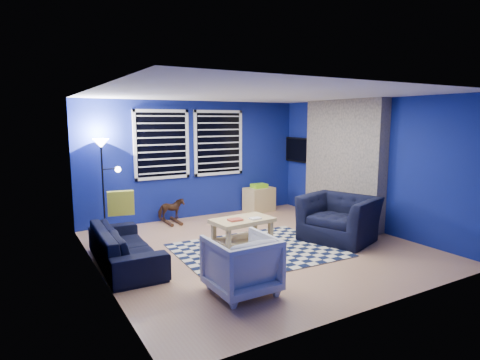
{
  "coord_description": "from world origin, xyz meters",
  "views": [
    {
      "loc": [
        -3.47,
        -5.42,
        2.11
      ],
      "look_at": [
        -0.16,
        0.3,
        1.11
      ],
      "focal_mm": 30.0,
      "sensor_mm": 36.0,
      "label": 1
    }
  ],
  "objects_px": {
    "armchair_bent": "(241,264)",
    "rocking_horse": "(171,209)",
    "floor_lamp": "(103,156)",
    "tv": "(300,150)",
    "sofa": "(125,246)",
    "armchair_big": "(339,218)",
    "coffee_table": "(242,227)",
    "cabinet": "(259,199)"
  },
  "relations": [
    {
      "from": "armchair_bent",
      "to": "rocking_horse",
      "type": "relative_size",
      "value": 1.52
    },
    {
      "from": "armchair_bent",
      "to": "floor_lamp",
      "type": "distance_m",
      "value": 3.88
    },
    {
      "from": "tv",
      "to": "armchair_bent",
      "type": "height_order",
      "value": "tv"
    },
    {
      "from": "tv",
      "to": "floor_lamp",
      "type": "relative_size",
      "value": 0.57
    },
    {
      "from": "tv",
      "to": "sofa",
      "type": "height_order",
      "value": "tv"
    },
    {
      "from": "armchair_big",
      "to": "armchair_bent",
      "type": "xyz_separation_m",
      "value": [
        -2.58,
        -1.02,
        -0.03
      ]
    },
    {
      "from": "armchair_bent",
      "to": "rocking_horse",
      "type": "height_order",
      "value": "armchair_bent"
    },
    {
      "from": "tv",
      "to": "floor_lamp",
      "type": "distance_m",
      "value": 4.42
    },
    {
      "from": "coffee_table",
      "to": "rocking_horse",
      "type": "bearing_deg",
      "value": 103.08
    },
    {
      "from": "sofa",
      "to": "cabinet",
      "type": "distance_m",
      "value": 4.08
    },
    {
      "from": "armchair_bent",
      "to": "coffee_table",
      "type": "relative_size",
      "value": 0.76
    },
    {
      "from": "tv",
      "to": "coffee_table",
      "type": "xyz_separation_m",
      "value": [
        -2.64,
        -1.84,
        -1.05
      ]
    },
    {
      "from": "armchair_big",
      "to": "sofa",
      "type": "bearing_deg",
      "value": -120.9
    },
    {
      "from": "tv",
      "to": "rocking_horse",
      "type": "xyz_separation_m",
      "value": [
        -3.12,
        0.22,
        -1.11
      ]
    },
    {
      "from": "tv",
      "to": "armchair_big",
      "type": "xyz_separation_m",
      "value": [
        -0.98,
        -2.37,
        -1.01
      ]
    },
    {
      "from": "tv",
      "to": "sofa",
      "type": "bearing_deg",
      "value": -159.5
    },
    {
      "from": "floor_lamp",
      "to": "armchair_bent",
      "type": "bearing_deg",
      "value": -76.78
    },
    {
      "from": "tv",
      "to": "floor_lamp",
      "type": "xyz_separation_m",
      "value": [
        -4.42,
        0.25,
        0.04
      ]
    },
    {
      "from": "tv",
      "to": "coffee_table",
      "type": "distance_m",
      "value": 3.39
    },
    {
      "from": "sofa",
      "to": "armchair_big",
      "type": "height_order",
      "value": "armchair_big"
    },
    {
      "from": "rocking_horse",
      "to": "floor_lamp",
      "type": "xyz_separation_m",
      "value": [
        -1.29,
        0.02,
        1.15
      ]
    },
    {
      "from": "armchair_big",
      "to": "coffee_table",
      "type": "height_order",
      "value": "armchair_big"
    },
    {
      "from": "armchair_big",
      "to": "cabinet",
      "type": "distance_m",
      "value": 2.62
    },
    {
      "from": "coffee_table",
      "to": "armchair_big",
      "type": "bearing_deg",
      "value": -17.53
    },
    {
      "from": "sofa",
      "to": "armchair_bent",
      "type": "bearing_deg",
      "value": -148.2
    },
    {
      "from": "rocking_horse",
      "to": "coffee_table",
      "type": "distance_m",
      "value": 2.12
    },
    {
      "from": "tv",
      "to": "cabinet",
      "type": "relative_size",
      "value": 1.41
    },
    {
      "from": "floor_lamp",
      "to": "rocking_horse",
      "type": "bearing_deg",
      "value": -1.08
    },
    {
      "from": "cabinet",
      "to": "floor_lamp",
      "type": "bearing_deg",
      "value": 172.24
    },
    {
      "from": "tv",
      "to": "cabinet",
      "type": "height_order",
      "value": "tv"
    },
    {
      "from": "tv",
      "to": "coffee_table",
      "type": "relative_size",
      "value": 0.96
    },
    {
      "from": "cabinet",
      "to": "armchair_bent",
      "type": "bearing_deg",
      "value": -133.38
    },
    {
      "from": "rocking_horse",
      "to": "cabinet",
      "type": "xyz_separation_m",
      "value": [
        2.16,
        0.03,
        -0.01
      ]
    },
    {
      "from": "tv",
      "to": "floor_lamp",
      "type": "height_order",
      "value": "floor_lamp"
    },
    {
      "from": "armchair_big",
      "to": "rocking_horse",
      "type": "distance_m",
      "value": 3.36
    },
    {
      "from": "armchair_bent",
      "to": "sofa",
      "type": "bearing_deg",
      "value": -60.25
    },
    {
      "from": "sofa",
      "to": "rocking_horse",
      "type": "bearing_deg",
      "value": -34.99
    },
    {
      "from": "armchair_big",
      "to": "floor_lamp",
      "type": "relative_size",
      "value": 0.68
    },
    {
      "from": "armchair_big",
      "to": "floor_lamp",
      "type": "distance_m",
      "value": 4.44
    },
    {
      "from": "floor_lamp",
      "to": "coffee_table",
      "type": "bearing_deg",
      "value": -49.65
    },
    {
      "from": "sofa",
      "to": "coffee_table",
      "type": "height_order",
      "value": "sofa"
    },
    {
      "from": "sofa",
      "to": "cabinet",
      "type": "bearing_deg",
      "value": -59.9
    }
  ]
}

